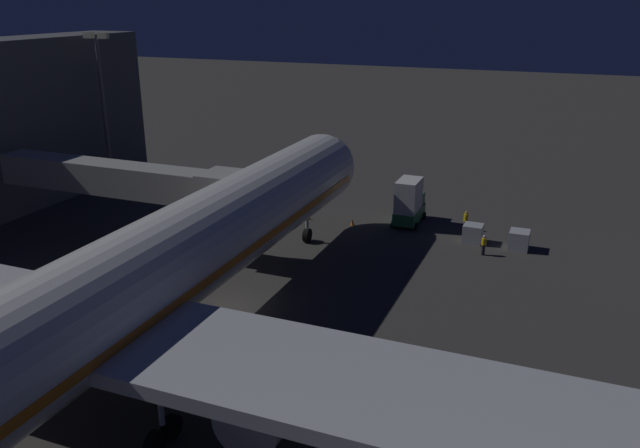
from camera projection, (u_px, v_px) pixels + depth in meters
ground_plane at (229, 308)px, 43.29m from camera, size 320.00×320.00×0.00m
airliner_at_gate at (95, 311)px, 30.56m from camera, size 49.53×65.11×19.45m
jet_bridge at (136, 181)px, 51.78m from camera, size 23.01×3.40×7.34m
apron_floodlight_mast at (103, 101)px, 66.17m from camera, size 2.90×0.50×16.58m
ops_van at (409, 202)px, 58.76m from camera, size 2.36×4.59×4.34m
baggage_container_near_belt at (519, 240)px, 53.22m from camera, size 1.59×1.70×1.60m
baggage_container_mid_row at (473, 233)px, 54.72m from camera, size 1.60×1.52×1.59m
ground_crew_near_nose_gear at (484, 244)px, 51.94m from camera, size 0.40×0.40×1.73m
ground_crew_marshaller_fwd at (466, 220)px, 57.53m from camera, size 0.40×0.40×1.79m
traffic_cone_nose_port at (352, 222)px, 59.02m from camera, size 0.36×0.36×0.55m
traffic_cone_nose_starboard at (309, 217)px, 60.57m from camera, size 0.36×0.36×0.55m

